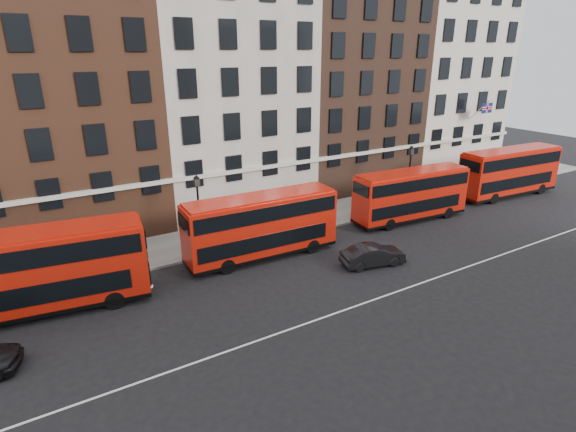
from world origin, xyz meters
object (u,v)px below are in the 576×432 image
bus_c (411,194)px  bus_d (509,171)px  bus_a (35,271)px  bus_b (261,225)px  car_front (373,255)px  traffic_light (503,164)px

bus_c → bus_d: bearing=4.6°
bus_a → bus_b: 13.03m
bus_b → bus_d: 26.09m
bus_d → car_front: 21.10m
bus_a → traffic_light: bearing=10.5°
bus_a → car_front: size_ratio=2.64×
bus_c → bus_d: 12.61m
bus_d → bus_c: bearing=-175.9°
bus_d → bus_b: bearing=-175.9°
bus_b → car_front: (5.59, -4.71, -1.62)m
bus_c → bus_b: bearing=-175.4°
bus_a → bus_b: size_ratio=1.07×
bus_b → bus_c: (13.48, 0.00, -0.08)m
car_front → bus_b: bearing=62.4°
bus_c → traffic_light: bus_c is taller
bus_b → bus_c: 13.48m
bus_d → bus_a: bearing=-175.9°
bus_a → bus_c: (26.51, -0.00, -0.22)m
bus_c → car_front: bearing=-144.6°
bus_d → car_front: size_ratio=2.59×
bus_c → car_front: bus_c is taller
bus_a → car_front: (18.62, -4.71, -1.75)m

